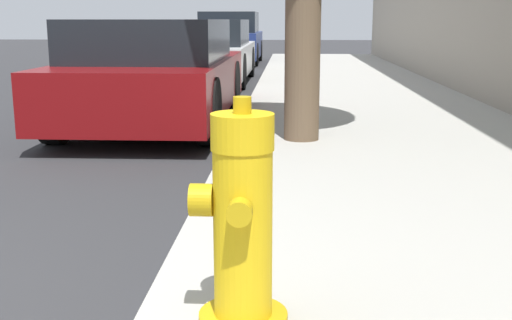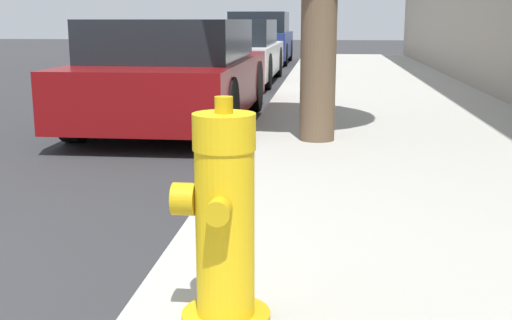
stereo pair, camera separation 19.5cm
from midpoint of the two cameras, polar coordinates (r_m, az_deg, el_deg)
fire_hydrant at (r=2.42m, az=-3.61°, el=-5.65°), size 0.37×0.37×0.87m
parked_car_near at (r=8.08m, az=-9.66°, el=7.58°), size 1.85×4.22×1.30m
parked_car_mid at (r=13.58m, az=-4.65°, el=9.56°), size 1.73×4.49×1.30m
parked_car_far at (r=19.56m, az=-2.60°, el=10.70°), size 1.79×3.93×1.51m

